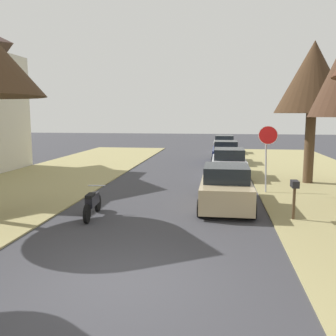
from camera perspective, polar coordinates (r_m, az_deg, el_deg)
The scene contains 9 objects.
ground_plane at distance 7.89m, azimuth -6.96°, elevation -17.39°, with size 120.00×120.00×0.00m, color #38383D.
stop_sign_far at distance 16.37m, azimuth 15.22°, elevation 3.55°, with size 0.82×0.79×2.90m.
street_tree_right_mid_b at distance 19.45m, azimuth 21.67°, elevation 12.83°, with size 3.59×3.59×6.87m.
parked_sedan_tan at distance 13.88m, azimuth 9.00°, elevation -2.97°, with size 1.95×4.40×1.57m.
parked_sedan_silver at distance 20.61m, azimuth 9.43°, elevation 0.68°, with size 1.95×4.40×1.57m.
parked_sedan_navy at distance 26.57m, azimuth 8.94°, elevation 2.38°, with size 1.95×4.40×1.57m.
parked_sedan_white at distance 33.69m, azimuth 8.71°, elevation 3.61°, with size 1.95×4.40×1.57m.
parked_motorcycle at distance 12.58m, azimuth -11.69°, elevation -5.34°, with size 0.60×2.05×0.97m.
curbside_mailbox at distance 12.47m, azimuth 19.10°, elevation -3.05°, with size 0.22×0.44×1.27m.
Camera 1 is at (1.89, -6.86, 3.41)m, focal length 39.16 mm.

